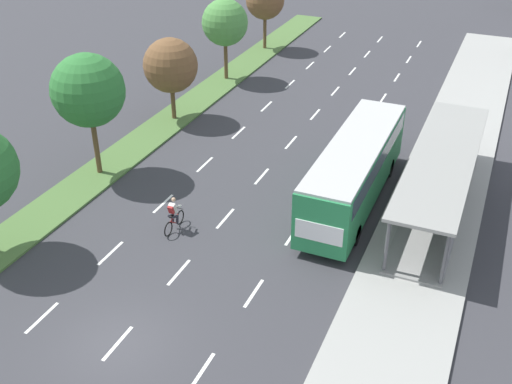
{
  "coord_description": "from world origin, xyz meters",
  "views": [
    {
      "loc": [
        11.28,
        -13.28,
        16.4
      ],
      "look_at": [
        1.17,
        10.28,
        1.2
      ],
      "focal_mm": 43.16,
      "sensor_mm": 36.0,
      "label": 1
    }
  ],
  "objects_px": {
    "bus_shelter": "(446,177)",
    "median_tree_second": "(88,91)",
    "bus": "(355,166)",
    "median_tree_third": "(171,66)",
    "median_tree_fifth": "(265,0)",
    "median_tree_fourth": "(225,23)",
    "cyclist": "(174,216)"
  },
  "relations": [
    {
      "from": "bus_shelter",
      "to": "median_tree_second",
      "type": "distance_m",
      "value": 18.44
    },
    {
      "from": "bus",
      "to": "median_tree_third",
      "type": "distance_m",
      "value": 14.6
    },
    {
      "from": "bus",
      "to": "median_tree_fifth",
      "type": "xyz_separation_m",
      "value": [
        -13.71,
        21.48,
        2.1
      ]
    },
    {
      "from": "median_tree_third",
      "to": "median_tree_fifth",
      "type": "distance_m",
      "value": 16.04
    },
    {
      "from": "median_tree_third",
      "to": "median_tree_second",
      "type": "bearing_deg",
      "value": -90.76
    },
    {
      "from": "bus",
      "to": "median_tree_fourth",
      "type": "distance_m",
      "value": 19.22
    },
    {
      "from": "median_tree_fourth",
      "to": "median_tree_fifth",
      "type": "height_order",
      "value": "median_tree_fourth"
    },
    {
      "from": "bus_shelter",
      "to": "cyclist",
      "type": "relative_size",
      "value": 7.27
    },
    {
      "from": "bus",
      "to": "median_tree_fifth",
      "type": "distance_m",
      "value": 25.57
    },
    {
      "from": "bus",
      "to": "median_tree_fourth",
      "type": "xyz_separation_m",
      "value": [
        -13.53,
        13.47,
        2.24
      ]
    },
    {
      "from": "median_tree_second",
      "to": "median_tree_fourth",
      "type": "bearing_deg",
      "value": 89.9
    },
    {
      "from": "bus_shelter",
      "to": "median_tree_fourth",
      "type": "height_order",
      "value": "median_tree_fourth"
    },
    {
      "from": "cyclist",
      "to": "median_tree_fourth",
      "type": "relative_size",
      "value": 0.31
    },
    {
      "from": "bus",
      "to": "median_tree_fifth",
      "type": "relative_size",
      "value": 1.99
    },
    {
      "from": "cyclist",
      "to": "median_tree_second",
      "type": "height_order",
      "value": "median_tree_second"
    },
    {
      "from": "bus_shelter",
      "to": "cyclist",
      "type": "xyz_separation_m",
      "value": [
        -11.32,
        -6.75,
        -1.08
      ]
    },
    {
      "from": "median_tree_second",
      "to": "median_tree_fourth",
      "type": "height_order",
      "value": "median_tree_second"
    },
    {
      "from": "cyclist",
      "to": "median_tree_fifth",
      "type": "height_order",
      "value": "median_tree_fifth"
    },
    {
      "from": "median_tree_second",
      "to": "median_tree_third",
      "type": "relative_size",
      "value": 1.27
    },
    {
      "from": "cyclist",
      "to": "median_tree_fifth",
      "type": "distance_m",
      "value": 28.23
    },
    {
      "from": "median_tree_fifth",
      "to": "median_tree_second",
      "type": "bearing_deg",
      "value": -89.64
    },
    {
      "from": "median_tree_second",
      "to": "cyclist",
      "type": "bearing_deg",
      "value": -25.99
    },
    {
      "from": "bus",
      "to": "cyclist",
      "type": "bearing_deg",
      "value": -140.82
    },
    {
      "from": "median_tree_fifth",
      "to": "bus",
      "type": "bearing_deg",
      "value": -57.45
    },
    {
      "from": "median_tree_second",
      "to": "median_tree_fifth",
      "type": "bearing_deg",
      "value": 90.36
    },
    {
      "from": "median_tree_second",
      "to": "median_tree_third",
      "type": "xyz_separation_m",
      "value": [
        0.11,
        8.02,
        -1.2
      ]
    },
    {
      "from": "median_tree_third",
      "to": "median_tree_fifth",
      "type": "relative_size",
      "value": 0.93
    },
    {
      "from": "bus",
      "to": "median_tree_second",
      "type": "xyz_separation_m",
      "value": [
        -13.56,
        -2.56,
        2.78
      ]
    },
    {
      "from": "median_tree_fourth",
      "to": "median_tree_fifth",
      "type": "relative_size",
      "value": 1.04
    },
    {
      "from": "cyclist",
      "to": "median_tree_fifth",
      "type": "relative_size",
      "value": 0.32
    },
    {
      "from": "cyclist",
      "to": "median_tree_second",
      "type": "xyz_separation_m",
      "value": [
        -6.51,
        3.18,
        4.06
      ]
    },
    {
      "from": "median_tree_third",
      "to": "median_tree_fourth",
      "type": "relative_size",
      "value": 0.89
    }
  ]
}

